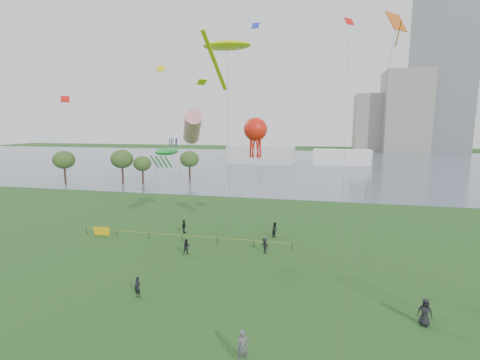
% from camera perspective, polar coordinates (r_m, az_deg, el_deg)
% --- Properties ---
extents(ground_plane, '(400.00, 400.00, 0.00)m').
position_cam_1_polar(ground_plane, '(23.75, -5.79, -23.35)').
color(ground_plane, '#153C13').
extents(lake, '(400.00, 120.00, 0.08)m').
position_cam_1_polar(lake, '(119.85, 9.52, 2.74)').
color(lake, slate).
rests_on(lake, ground_plane).
extents(tower, '(24.00, 24.00, 120.00)m').
position_cam_1_polar(tower, '(200.71, 30.63, 21.37)').
color(tower, slate).
rests_on(tower, ground_plane).
extents(building_mid, '(20.00, 20.00, 38.00)m').
position_cam_1_polar(building_mid, '(185.36, 25.40, 10.03)').
color(building_mid, gray).
rests_on(building_mid, ground_plane).
extents(building_low, '(16.00, 18.00, 28.00)m').
position_cam_1_polar(building_low, '(188.73, 20.71, 8.76)').
color(building_low, gray).
rests_on(building_low, ground_plane).
extents(pavilion_left, '(22.00, 8.00, 6.00)m').
position_cam_1_polar(pavilion_left, '(115.90, 3.47, 4.12)').
color(pavilion_left, silver).
rests_on(pavilion_left, ground_plane).
extents(pavilion_right, '(18.00, 7.00, 5.00)m').
position_cam_1_polar(pavilion_right, '(117.68, 16.33, 3.60)').
color(pavilion_right, white).
rests_on(pavilion_right, ground_plane).
extents(trees, '(29.75, 14.55, 7.51)m').
position_cam_1_polar(trees, '(80.91, -18.15, 3.12)').
color(trees, '#321D17').
rests_on(trees, ground_plane).
extents(fence, '(24.07, 0.07, 1.05)m').
position_cam_1_polar(fence, '(41.81, -17.33, -8.33)').
color(fence, black).
rests_on(fence, ground_plane).
extents(kite_flyer, '(0.82, 0.69, 1.91)m').
position_cam_1_polar(kite_flyer, '(20.57, 0.47, -25.77)').
color(kite_flyer, '#525459').
rests_on(kite_flyer, ground_plane).
extents(spectator_a, '(0.97, 0.92, 1.58)m').
position_cam_1_polar(spectator_a, '(35.41, -8.74, -10.78)').
color(spectator_a, black).
rests_on(spectator_a, ground_plane).
extents(spectator_b, '(1.17, 1.06, 1.57)m').
position_cam_1_polar(spectator_b, '(35.43, 4.04, -10.69)').
color(spectator_b, black).
rests_on(spectator_b, ground_plane).
extents(spectator_c, '(0.43, 0.97, 1.62)m').
position_cam_1_polar(spectator_c, '(42.17, -9.19, -7.52)').
color(spectator_c, black).
rests_on(spectator_c, ground_plane).
extents(spectator_d, '(0.99, 0.77, 1.79)m').
position_cam_1_polar(spectator_d, '(26.45, 28.08, -18.61)').
color(spectator_d, black).
rests_on(spectator_d, ground_plane).
extents(spectator_f, '(0.68, 0.55, 1.61)m').
position_cam_1_polar(spectator_f, '(28.02, -16.47, -16.51)').
color(spectator_f, black).
rests_on(spectator_f, ground_plane).
extents(spectator_g, '(0.98, 1.06, 1.75)m').
position_cam_1_polar(spectator_g, '(40.27, 5.79, -8.15)').
color(spectator_g, black).
rests_on(spectator_g, ground_plane).
extents(kite_stingray, '(5.00, 10.04, 21.06)m').
position_cam_1_polar(kite_stingray, '(37.55, -2.21, 21.09)').
color(kite_stingray, '#3F3F42').
extents(kite_windsock, '(5.23, 5.17, 14.43)m').
position_cam_1_polar(kite_windsock, '(39.42, -7.85, 8.57)').
color(kite_windsock, '#3F3F42').
extents(kite_creature, '(6.49, 5.65, 10.15)m').
position_cam_1_polar(kite_creature, '(40.41, -11.92, 4.54)').
color(kite_creature, '#3F3F42').
extents(kite_octopus, '(2.98, 3.57, 13.49)m').
position_cam_1_polar(kite_octopus, '(35.71, 2.56, 8.22)').
color(kite_octopus, '#3F3F42').
extents(kite_delta, '(4.69, 11.58, 20.32)m').
position_cam_1_polar(kite_delta, '(27.21, 23.99, 20.84)').
color(kite_delta, '#3F3F42').
extents(small_kites, '(43.57, 14.84, 9.59)m').
position_cam_1_polar(small_kites, '(38.42, 1.12, 21.82)').
color(small_kites, yellow).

